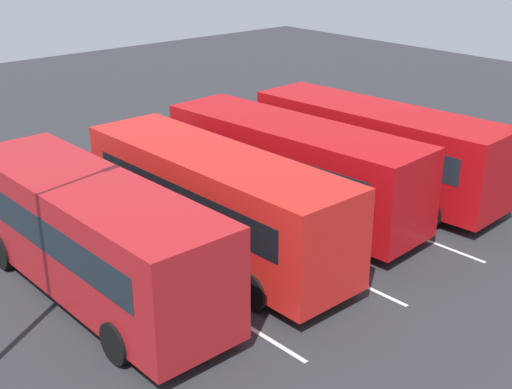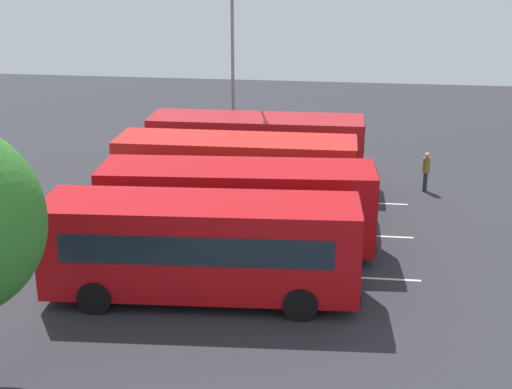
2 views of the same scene
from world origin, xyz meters
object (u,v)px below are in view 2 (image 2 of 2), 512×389
object	(u,v)px
bus_far_right	(257,148)
pedestrian	(426,168)
bus_center_left	(238,205)
street_lamp	(233,60)
bus_far_left	(202,246)
bus_center_right	(237,173)

from	to	relation	value
bus_far_right	pedestrian	distance (m)	7.43
bus_center_left	street_lamp	world-z (taller)	street_lamp
bus_far_right	pedestrian	bearing A→B (deg)	-0.10
bus_far_left	bus_center_left	bearing A→B (deg)	78.13
bus_center_left	bus_far_left	bearing A→B (deg)	-102.38
bus_far_right	street_lamp	distance (m)	5.24
bus_far_left	pedestrian	distance (m)	13.48
bus_center_left	bus_center_right	xyz separation A→B (m)	(-0.66, 3.69, 0.00)
bus_far_right	pedestrian	world-z (taller)	bus_far_right
bus_center_left	bus_far_right	distance (m)	7.44
pedestrian	bus_center_left	bearing A→B (deg)	71.89
bus_far_left	bus_center_right	distance (m)	7.30
bus_center_left	street_lamp	distance (m)	11.82
bus_far_left	pedestrian	size ratio (longest dim) A/B	5.44
bus_far_right	pedestrian	xyz separation A→B (m)	(7.39, 0.13, -0.68)
bus_far_left	street_lamp	distance (m)	15.21
bus_center_right	pedestrian	bearing A→B (deg)	25.75
bus_center_left	pedestrian	xyz separation A→B (m)	(7.01, 7.57, -0.68)
bus_center_right	pedestrian	xyz separation A→B (m)	(7.67, 3.87, -0.68)
bus_center_right	street_lamp	world-z (taller)	street_lamp
bus_center_right	bus_far_right	size ratio (longest dim) A/B	1.00
bus_far_left	pedestrian	bearing A→B (deg)	52.10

